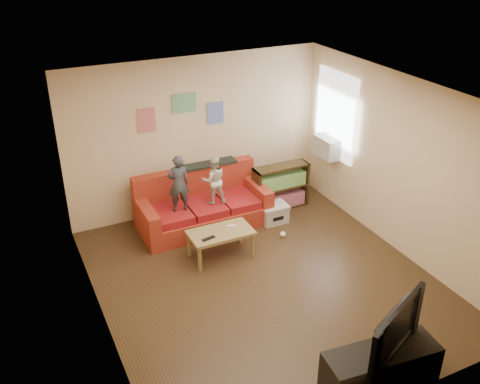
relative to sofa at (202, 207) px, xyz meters
name	(u,v)px	position (x,y,z in m)	size (l,w,h in m)	color
room_shell	(266,196)	(0.18, -1.88, 1.03)	(4.52, 5.02, 2.72)	#442F19
sofa	(202,207)	(0.00, 0.00, 0.00)	(2.15, 0.99, 0.95)	#A42E1B
child_a	(178,184)	(-0.45, -0.17, 0.61)	(0.34, 0.23, 0.94)	#32373C
child_b	(214,180)	(0.15, -0.17, 0.54)	(0.40, 0.31, 0.82)	beige
coffee_table	(221,235)	(-0.12, -1.04, 0.05)	(0.96, 0.53, 0.43)	olive
remote	(208,238)	(-0.37, -1.16, 0.13)	(0.21, 0.05, 0.02)	black
game_controller	(231,226)	(0.08, -0.99, 0.13)	(0.14, 0.04, 0.03)	silver
bookshelf	(280,189)	(1.47, -0.06, 0.04)	(1.01, 0.30, 0.80)	#35250F
window	(336,115)	(2.40, -0.23, 1.32)	(0.04, 1.08, 1.48)	white
ac_unit	(327,147)	(2.28, -0.23, 0.76)	(0.28, 0.55, 0.35)	#B7B2A3
artwork_left	(146,120)	(-0.67, 0.61, 1.43)	(0.30, 0.01, 0.40)	#D87266
artwork_center	(184,103)	(-0.02, 0.61, 1.63)	(0.42, 0.01, 0.32)	#72B27F
artwork_right	(215,113)	(0.53, 0.61, 1.38)	(0.30, 0.01, 0.38)	#727FCC
file_box	(273,213)	(1.11, -0.47, -0.16)	(0.46, 0.35, 0.32)	beige
tv_stand	(380,368)	(0.41, -4.13, -0.08)	(1.29, 0.43, 0.48)	black
television	(387,328)	(0.41, -4.13, 0.49)	(1.12, 0.15, 0.65)	black
tissue	(283,234)	(1.01, -0.98, -0.27)	(0.10, 0.10, 0.10)	white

